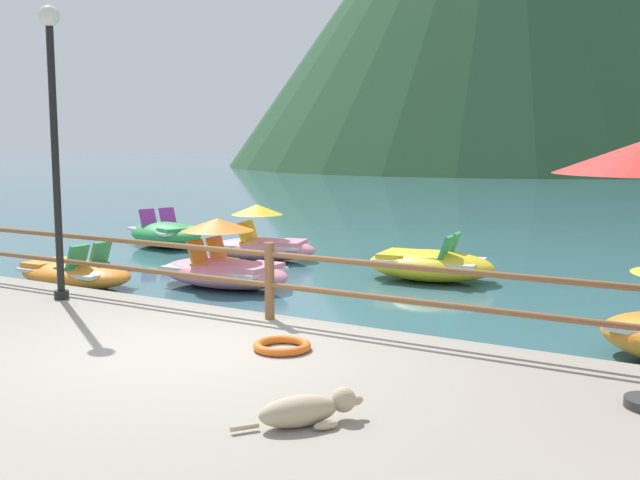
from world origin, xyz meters
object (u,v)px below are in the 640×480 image
pedal_boat_2 (166,234)px  lamp_post (54,125)px  life_ring (282,346)px  pedal_boat_0 (430,264)px  pedal_boat_6 (75,273)px  pedal_boat_4 (262,242)px  dog_resting (307,410)px  pedal_boat_5 (224,265)px

pedal_boat_2 → lamp_post: bearing=-58.2°
life_ring → pedal_boat_0: size_ratio=0.24×
lamp_post → life_ring: bearing=-8.5°
pedal_boat_2 → pedal_boat_6: size_ratio=1.15×
pedal_boat_4 → pedal_boat_6: pedal_boat_4 is taller
dog_resting → pedal_boat_4: pedal_boat_4 is taller
pedal_boat_2 → pedal_boat_5: pedal_boat_5 is taller
lamp_post → pedal_boat_5: 4.22m
pedal_boat_6 → pedal_boat_0: bearing=36.0°
lamp_post → pedal_boat_6: size_ratio=1.69×
pedal_boat_4 → pedal_boat_6: 4.34m
life_ring → pedal_boat_5: bearing=133.8°
life_ring → pedal_boat_2: bearing=138.0°
lamp_post → life_ring: lamp_post is taller
dog_resting → pedal_boat_4: (-6.39, 8.60, -0.14)m
dog_resting → pedal_boat_0: (-2.34, 8.17, -0.22)m
pedal_boat_6 → dog_resting: bearing=-30.4°
pedal_boat_0 → pedal_boat_5: pedal_boat_5 is taller
dog_resting → pedal_boat_5: (-5.24, 5.75, -0.13)m
lamp_post → pedal_boat_0: lamp_post is taller
pedal_boat_2 → pedal_boat_6: bearing=-65.9°
lamp_post → pedal_boat_0: size_ratio=1.58×
pedal_boat_5 → dog_resting: bearing=-47.6°
pedal_boat_2 → pedal_boat_5: bearing=-37.7°
lamp_post → life_ring: size_ratio=6.47×
pedal_boat_5 → pedal_boat_2: bearing=142.3°
lamp_post → pedal_boat_4: lamp_post is taller
lamp_post → dog_resting: bearing=-22.9°
pedal_boat_6 → pedal_boat_2: bearing=114.1°
dog_resting → lamp_post: bearing=157.1°
dog_resting → life_ring: (-1.32, 1.67, -0.08)m
pedal_boat_0 → pedal_boat_6: pedal_boat_0 is taller
life_ring → pedal_boat_0: (-1.01, 6.51, -0.15)m
life_ring → pedal_boat_2: pedal_boat_2 is taller
lamp_post → dog_resting: size_ratio=4.50×
pedal_boat_4 → pedal_boat_6: size_ratio=1.11×
dog_resting → pedal_boat_2: size_ratio=0.33×
pedal_boat_5 → lamp_post: bearing=-92.2°
life_ring → dog_resting: bearing=-51.5°
lamp_post → pedal_boat_5: (0.13, 3.47, -2.39)m
lamp_post → pedal_boat_4: size_ratio=1.53×
life_ring → pedal_boat_4: bearing=126.2°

